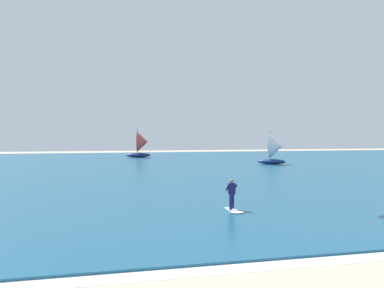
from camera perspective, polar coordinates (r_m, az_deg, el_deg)
ocean at (r=58.52m, az=-9.28°, el=-2.87°), size 160.00×90.00×0.10m
shoreline_foam at (r=14.09m, az=3.29°, el=-15.86°), size 75.35×1.29×0.01m
kitesurfer at (r=23.60m, az=5.34°, el=-7.20°), size 0.73×1.97×1.67m
sailboat_mid_left at (r=61.69m, az=10.82°, el=-0.63°), size 4.22×4.00×4.70m
sailboat_far_right at (r=80.25m, az=-6.57°, el=-0.00°), size 4.71×4.10×5.32m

